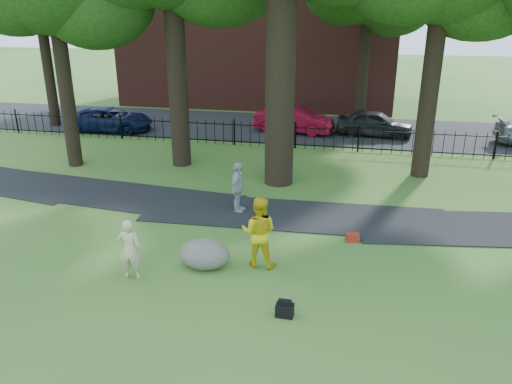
% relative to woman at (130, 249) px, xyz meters
% --- Properties ---
extents(ground, '(120.00, 120.00, 0.00)m').
position_rel_woman_xyz_m(ground, '(2.57, 0.84, -0.81)').
color(ground, '#2E5E21').
rests_on(ground, ground).
extents(footpath, '(36.07, 3.85, 0.03)m').
position_rel_woman_xyz_m(footpath, '(3.57, 4.74, -0.81)').
color(footpath, black).
rests_on(footpath, ground).
extents(street, '(80.00, 7.00, 0.02)m').
position_rel_woman_xyz_m(street, '(2.57, 16.84, -0.81)').
color(street, black).
rests_on(street, ground).
extents(iron_fence, '(44.00, 0.04, 1.20)m').
position_rel_woman_xyz_m(iron_fence, '(2.57, 12.84, -0.21)').
color(iron_fence, black).
rests_on(iron_fence, ground).
extents(brick_building, '(18.00, 8.00, 12.00)m').
position_rel_woman_xyz_m(brick_building, '(-1.43, 24.84, 5.19)').
color(brick_building, brown).
rests_on(brick_building, ground).
extents(woman, '(0.64, 0.46, 1.62)m').
position_rel_woman_xyz_m(woman, '(0.00, 0.00, 0.00)').
color(woman, '#CDC18D').
rests_on(woman, ground).
extents(man, '(0.97, 0.77, 1.96)m').
position_rel_woman_xyz_m(man, '(3.07, 1.27, 0.17)').
color(man, gold).
rests_on(man, ground).
extents(pedestrian, '(0.49, 1.04, 1.73)m').
position_rel_woman_xyz_m(pedestrian, '(1.69, 4.72, 0.05)').
color(pedestrian, '#AAABAF').
rests_on(pedestrian, ground).
extents(boulder, '(1.65, 1.46, 0.80)m').
position_rel_woman_xyz_m(boulder, '(1.66, 0.95, -0.41)').
color(boulder, '#655F54').
rests_on(boulder, ground).
extents(lamppost, '(0.37, 0.37, 3.70)m').
position_rel_woman_xyz_m(lamppost, '(-6.51, 8.63, 1.01)').
color(lamppost, black).
rests_on(lamppost, ground).
extents(backpack, '(0.41, 0.27, 0.30)m').
position_rel_woman_xyz_m(backpack, '(4.10, -0.91, -0.66)').
color(backpack, black).
rests_on(backpack, ground).
extents(red_bag, '(0.41, 0.32, 0.25)m').
position_rel_woman_xyz_m(red_bag, '(5.52, 3.19, -0.68)').
color(red_bag, maroon).
rests_on(red_bag, ground).
extents(red_sedan, '(4.41, 2.13, 1.39)m').
position_rel_woman_xyz_m(red_sedan, '(2.12, 15.94, -0.11)').
color(red_sedan, maroon).
rests_on(red_sedan, ground).
extents(navy_van, '(4.66, 2.36, 1.26)m').
position_rel_woman_xyz_m(navy_van, '(-7.76, 14.34, -0.18)').
color(navy_van, '#0D1741').
rests_on(navy_van, ground).
extents(grey_car, '(4.07, 1.96, 1.34)m').
position_rel_woman_xyz_m(grey_car, '(6.38, 16.05, -0.14)').
color(grey_car, black).
rests_on(grey_car, ground).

